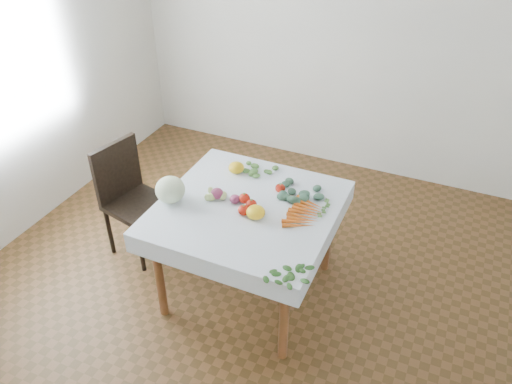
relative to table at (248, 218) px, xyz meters
The scene contains 19 objects.
ground 0.65m from the table, ahead, with size 4.00×4.00×0.00m, color brown.
back_wall 2.12m from the table, 90.00° to the left, with size 4.00×0.04×2.70m, color silver.
table is the anchor object (origin of this frame).
tablecloth 0.10m from the table, ahead, with size 1.12×1.12×0.01m, color white.
chair 1.04m from the table, behind, with size 0.49×0.49×0.91m.
cabbage 0.54m from the table, 162.54° to the right, with size 0.19×0.19×0.17m, color silver.
tomato_a 0.14m from the table, 143.35° to the left, with size 0.07×0.07×0.07m, color #AA190B.
tomato_b 0.30m from the table, 60.09° to the left, with size 0.07×0.07×0.06m, color #AA190B.
tomato_c 0.16m from the table, 79.71° to the right, with size 0.07×0.07×0.07m, color #AA190B.
tomato_d 0.14m from the table, 20.92° to the right, with size 0.07×0.07×0.06m, color #AA190B.
heirloom_back 0.43m from the table, 125.94° to the left, with size 0.11×0.11×0.08m, color yellow.
heirloom_front 0.20m from the table, 42.82° to the right, with size 0.12×0.12×0.08m, color yellow.
onion_a 0.26m from the table, behind, with size 0.09×0.09×0.07m, color maroon.
onion_b 0.16m from the table, behind, with size 0.07×0.07×0.06m, color maroon.
tomatillo_cluster 0.27m from the table, behind, with size 0.13×0.10×0.04m.
carrot_bunch 0.40m from the table, ahead, with size 0.20×0.35×0.03m.
kale_bunch 0.39m from the table, 42.34° to the left, with size 0.26×0.26×0.04m.
basil_bunch 0.69m from the table, 44.89° to the right, with size 0.25×0.17×0.01m.
dill_bunch 0.43m from the table, 104.17° to the left, with size 0.21×0.20×0.02m.
Camera 1 is at (1.11, -2.35, 2.67)m, focal length 35.00 mm.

